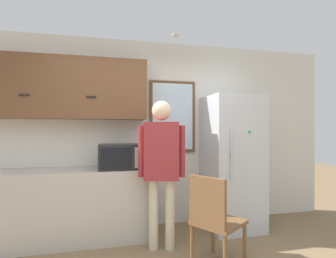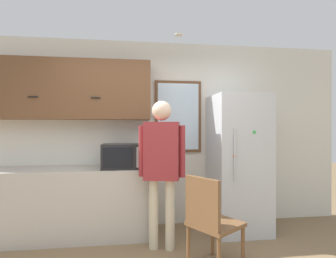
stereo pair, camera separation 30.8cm
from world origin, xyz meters
name	(u,v)px [view 1 (the left image)]	position (x,y,z in m)	size (l,w,h in m)	color
back_wall	(142,133)	(0.00, 1.83, 1.35)	(6.00, 0.06, 2.70)	silver
counter	(59,206)	(-1.09, 1.49, 0.45)	(2.23, 0.62, 0.90)	#BCB7AD
upper_cabinets	(61,88)	(-1.09, 1.65, 1.95)	(2.23, 0.33, 0.81)	brown
microwave	(119,157)	(-0.35, 1.41, 1.06)	(0.52, 0.39, 0.32)	#232326
person	(162,158)	(0.13, 1.01, 1.07)	(0.54, 0.31, 1.75)	beige
refrigerator	(232,162)	(1.25, 1.44, 0.94)	(0.72, 0.75, 1.88)	silver
chair	(214,217)	(0.55, 0.47, 0.52)	(0.62, 0.62, 0.95)	brown
window	(173,117)	(0.46, 1.79, 1.60)	(0.69, 0.05, 1.06)	brown
ceiling_light	(176,35)	(0.40, 1.39, 2.68)	(0.11, 0.11, 0.01)	white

